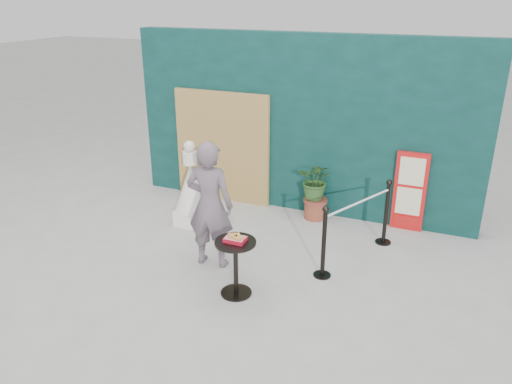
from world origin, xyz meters
name	(u,v)px	position (x,y,z in m)	size (l,w,h in m)	color
ground	(219,298)	(0.00, 0.00, 0.00)	(60.00, 60.00, 0.00)	#ADAAA5
back_wall	(301,125)	(0.00, 3.15, 1.50)	(6.00, 0.30, 3.00)	#092B28
bamboo_fence	(222,147)	(-1.40, 2.94, 1.00)	(1.80, 0.08, 2.00)	tan
woman	(210,205)	(-0.49, 0.75, 0.90)	(0.66, 0.43, 1.80)	#66575F
menu_board	(410,192)	(1.90, 2.95, 0.65)	(0.50, 0.07, 1.30)	red
statue	(192,191)	(-1.39, 1.78, 0.58)	(0.56, 0.56, 1.43)	white
cafe_table	(236,259)	(0.16, 0.18, 0.50)	(0.52, 0.52, 0.75)	black
food_basket	(236,239)	(0.16, 0.18, 0.79)	(0.26, 0.19, 0.11)	#AB1225
planter	(316,186)	(0.42, 2.78, 0.59)	(0.60, 0.52, 1.02)	brown
stanchion_barrier	(357,227)	(1.35, 1.68, 0.49)	(0.84, 1.54, 1.03)	black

